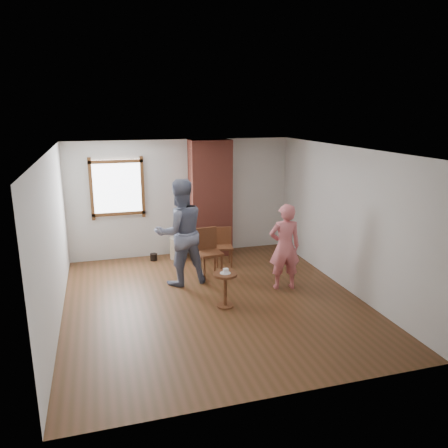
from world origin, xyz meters
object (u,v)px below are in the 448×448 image
Objects in this scene: stoneware_crock at (178,248)px; person_pink at (285,247)px; dining_chair_left at (208,249)px; dining_chair_right at (223,244)px; man at (180,232)px; side_table at (225,284)px.

person_pink is (1.58, -2.21, 0.56)m from stoneware_crock.
dining_chair_left is at bearing -71.03° from stoneware_crock.
stoneware_crock is at bearing 151.10° from dining_chair_right.
person_pink is (1.18, -1.05, 0.27)m from dining_chair_left.
stoneware_crock is 1.64m from man.
stoneware_crock is 1.26m from dining_chair_left.
man reaches higher than side_table.
dining_chair_right is at bearing -57.07° from person_pink.
person_pink is (1.27, 0.47, 0.40)m from side_table.
dining_chair_left is at bearing -33.84° from person_pink.
stoneware_crock is at bearing -107.70° from man.
man is at bearing -98.15° from stoneware_crock.
man is 1.95m from person_pink.
man reaches higher than dining_chair_left.
dining_chair_right is at bearing 74.89° from side_table.
side_table is at bearing 28.25° from person_pink.
dining_chair_right is 1.74m from person_pink.
dining_chair_left is at bearing -123.22° from dining_chair_right.
dining_chair_right is 1.42m from man.
dining_chair_right is 1.34× the size of side_table.
dining_chair_right reaches higher than side_table.
side_table is (-0.09, -1.52, -0.13)m from dining_chair_left.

